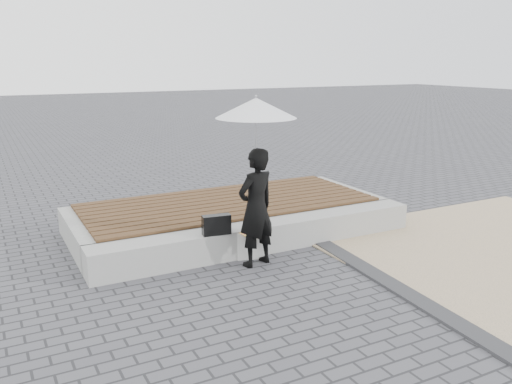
% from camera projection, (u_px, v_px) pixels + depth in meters
% --- Properties ---
extents(ground, '(80.00, 80.00, 0.00)m').
position_uv_depth(ground, '(327.00, 290.00, 6.36)').
color(ground, '#48484D').
rests_on(ground, ground).
extents(edging_band, '(0.61, 5.20, 0.04)m').
position_uv_depth(edging_band, '(405.00, 292.00, 6.26)').
color(edging_band, '#313133').
rests_on(edging_band, ground).
extents(seating_ledge, '(5.00, 0.45, 0.40)m').
position_uv_depth(seating_ledge, '(263.00, 236.00, 7.69)').
color(seating_ledge, '#999894').
rests_on(seating_ledge, ground).
extents(timber_platform, '(5.00, 2.00, 0.40)m').
position_uv_depth(timber_platform, '(228.00, 215.00, 8.72)').
color(timber_platform, '#A9A9A3').
rests_on(timber_platform, ground).
extents(timber_decking, '(4.60, 2.00, 0.04)m').
position_uv_depth(timber_decking, '(228.00, 202.00, 8.67)').
color(timber_decking, brown).
rests_on(timber_decking, timber_platform).
extents(woman, '(0.65, 0.52, 1.58)m').
position_uv_depth(woman, '(256.00, 208.00, 6.98)').
color(woman, black).
rests_on(woman, ground).
extents(parasol, '(1.03, 1.03, 1.31)m').
position_uv_depth(parasol, '(256.00, 108.00, 6.66)').
color(parasol, '#A3A3A8').
rests_on(parasol, ground).
extents(handbag, '(0.39, 0.18, 0.27)m').
position_uv_depth(handbag, '(216.00, 225.00, 7.10)').
color(handbag, black).
rests_on(handbag, seating_ledge).
extents(canvas_tote, '(0.39, 0.25, 0.39)m').
position_uv_depth(canvas_tote, '(250.00, 245.00, 7.35)').
color(canvas_tote, silver).
rests_on(canvas_tote, ground).
extents(magazine, '(0.34, 0.26, 0.01)m').
position_uv_depth(magazine, '(251.00, 232.00, 7.26)').
color(magazine, red).
rests_on(magazine, canvas_tote).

